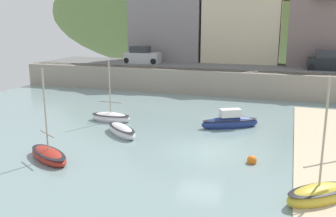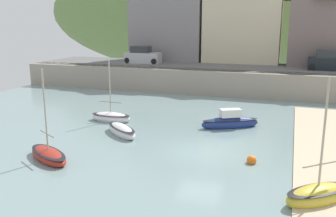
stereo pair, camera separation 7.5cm
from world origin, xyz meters
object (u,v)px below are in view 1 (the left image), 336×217
object	(u,v)px
waterfront_building_centre	(242,13)
sailboat_white_hull	(49,155)
waterfront_building_left	(168,12)
waterfront_building_right	(322,23)
sailboat_blue_trim	(230,122)
sailboat_tall_mast	(111,117)
parked_car_by_wall	(329,62)
rowboat_small_beached	(318,195)
mooring_buoy	(252,160)
parked_car_near_slipway	(142,56)
sailboat_nearest_shore	(122,131)

from	to	relation	value
waterfront_building_centre	sailboat_white_hull	bearing A→B (deg)	-101.80
waterfront_building_left	sailboat_white_hull	world-z (taller)	waterfront_building_left
waterfront_building_left	waterfront_building_centre	world-z (taller)	waterfront_building_left
waterfront_building_centre	waterfront_building_right	world-z (taller)	waterfront_building_centre
sailboat_blue_trim	sailboat_tall_mast	xyz separation A→B (m)	(-8.60, -1.10, -0.09)
sailboat_blue_trim	parked_car_by_wall	xyz separation A→B (m)	(7.20, 15.28, 2.83)
waterfront_building_left	sailboat_blue_trim	world-z (taller)	waterfront_building_left
rowboat_small_beached	sailboat_blue_trim	bearing A→B (deg)	76.52
waterfront_building_left	mooring_buoy	xyz separation A→B (m)	(13.29, -26.09, -8.07)
parked_car_near_slipway	mooring_buoy	xyz separation A→B (m)	(14.98, -21.59, -3.05)
waterfront_building_centre	parked_car_near_slipway	xyz separation A→B (m)	(-10.72, -4.50, -4.81)
waterfront_building_right	parked_car_by_wall	world-z (taller)	waterfront_building_right
waterfront_building_centre	parked_car_by_wall	size ratio (longest dim) A/B	2.69
waterfront_building_right	mooring_buoy	world-z (taller)	waterfront_building_right
waterfront_building_right	sailboat_tall_mast	size ratio (longest dim) A/B	1.94
parked_car_by_wall	parked_car_near_slipway	bearing A→B (deg)	179.55
mooring_buoy	sailboat_tall_mast	bearing A→B (deg)	154.17
waterfront_building_left	waterfront_building_right	distance (m)	17.70
parked_car_by_wall	waterfront_building_centre	bearing A→B (deg)	153.68
sailboat_blue_trim	waterfront_building_right	bearing A→B (deg)	41.61
waterfront_building_right	sailboat_white_hull	distance (m)	33.20
rowboat_small_beached	parked_car_by_wall	bearing A→B (deg)	44.02
sailboat_nearest_shore	parked_car_near_slipway	world-z (taller)	parked_car_near_slipway
sailboat_tall_mast	mooring_buoy	xyz separation A→B (m)	(10.78, -5.22, -0.13)
parked_car_by_wall	waterfront_building_left	bearing A→B (deg)	165.75
sailboat_tall_mast	parked_car_near_slipway	world-z (taller)	sailboat_tall_mast
sailboat_blue_trim	sailboat_white_hull	bearing A→B (deg)	-161.49
sailboat_tall_mast	parked_car_near_slipway	size ratio (longest dim) A/B	1.12
waterfront_building_right	mooring_buoy	distance (m)	27.32
mooring_buoy	waterfront_building_left	bearing A→B (deg)	116.99
waterfront_building_centre	sailboat_white_hull	distance (m)	30.63
waterfront_building_centre	parked_car_near_slipway	size ratio (longest dim) A/B	2.67
waterfront_building_right	sailboat_tall_mast	xyz separation A→B (m)	(-15.15, -20.87, -6.71)
sailboat_blue_trim	parked_car_near_slipway	distance (m)	20.13
sailboat_white_hull	mooring_buoy	xyz separation A→B (m)	(10.31, 2.91, -0.10)
waterfront_building_left	rowboat_small_beached	xyz separation A→B (m)	(16.31, -29.58, -7.90)
sailboat_nearest_shore	sailboat_tall_mast	bearing A→B (deg)	168.67
sailboat_blue_trim	parked_car_near_slipway	size ratio (longest dim) A/B	0.98
waterfront_building_centre	parked_car_near_slipway	distance (m)	12.59
parked_car_near_slipway	sailboat_white_hull	bearing A→B (deg)	-80.53
rowboat_small_beached	waterfront_building_right	bearing A→B (deg)	45.97
rowboat_small_beached	parked_car_by_wall	xyz separation A→B (m)	(2.00, 25.08, 2.88)
waterfront_building_centre	parked_car_by_wall	xyz separation A→B (m)	(9.28, -4.50, -4.81)
parked_car_by_wall	mooring_buoy	size ratio (longest dim) A/B	7.98
waterfront_building_left	sailboat_nearest_shore	world-z (taller)	waterfront_building_left
mooring_buoy	sailboat_white_hull	bearing A→B (deg)	-164.23
waterfront_building_centre	mooring_buoy	bearing A→B (deg)	-80.74
waterfront_building_right	parked_car_by_wall	bearing A→B (deg)	-81.72
sailboat_white_hull	sailboat_nearest_shore	world-z (taller)	sailboat_white_hull
waterfront_building_right	sailboat_nearest_shore	xyz separation A→B (m)	(-12.92, -23.70, -6.73)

